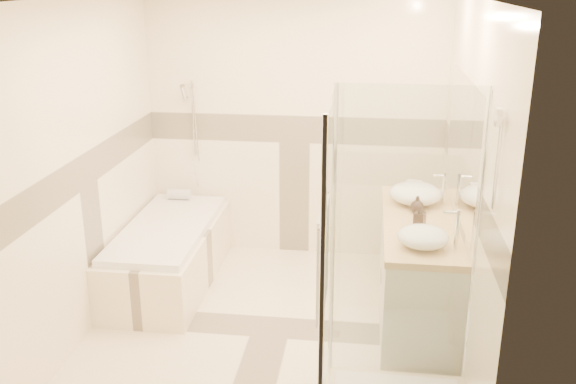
# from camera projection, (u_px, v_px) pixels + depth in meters

# --- Properties ---
(room) EXTENTS (2.82, 3.02, 2.52)m
(room) POSITION_uv_depth(u_px,v_px,m) (278.00, 175.00, 4.67)
(room) COLOR #F6E4C4
(room) RESTS_ON ground
(bathtub) EXTENTS (0.75, 1.70, 0.56)m
(bathtub) POSITION_uv_depth(u_px,v_px,m) (169.00, 251.00, 5.71)
(bathtub) COLOR #FBE9C9
(bathtub) RESTS_ON ground
(vanity) EXTENTS (0.58, 1.62, 0.85)m
(vanity) POSITION_uv_depth(u_px,v_px,m) (417.00, 270.00, 5.08)
(vanity) COLOR white
(vanity) RESTS_ON ground
(shower_enclosure) EXTENTS (0.96, 0.93, 2.04)m
(shower_enclosure) POSITION_uv_depth(u_px,v_px,m) (382.00, 346.00, 3.90)
(shower_enclosure) COLOR #FBE9C9
(shower_enclosure) RESTS_ON ground
(vessel_sink_near) EXTENTS (0.43, 0.43, 0.17)m
(vessel_sink_near) POSITION_uv_depth(u_px,v_px,m) (416.00, 193.00, 5.28)
(vessel_sink_near) COLOR white
(vessel_sink_near) RESTS_ON vanity
(vessel_sink_far) EXTENTS (0.36, 0.36, 0.14)m
(vessel_sink_far) POSITION_uv_depth(u_px,v_px,m) (423.00, 237.00, 4.44)
(vessel_sink_far) COLOR white
(vessel_sink_far) RESTS_ON vanity
(faucet_near) EXTENTS (0.11, 0.03, 0.26)m
(faucet_near) POSITION_uv_depth(u_px,v_px,m) (443.00, 187.00, 5.23)
(faucet_near) COLOR silver
(faucet_near) RESTS_ON vanity
(faucet_far) EXTENTS (0.12, 0.03, 0.28)m
(faucet_far) POSITION_uv_depth(u_px,v_px,m) (456.00, 226.00, 4.39)
(faucet_far) COLOR silver
(faucet_far) RESTS_ON vanity
(amenity_bottle_a) EXTENTS (0.10, 0.10, 0.17)m
(amenity_bottle_a) POSITION_uv_depth(u_px,v_px,m) (420.00, 216.00, 4.78)
(amenity_bottle_a) COLOR black
(amenity_bottle_a) RESTS_ON vanity
(amenity_bottle_b) EXTENTS (0.14, 0.14, 0.14)m
(amenity_bottle_b) POSITION_uv_depth(u_px,v_px,m) (417.00, 205.00, 5.07)
(amenity_bottle_b) COLOR black
(amenity_bottle_b) RESTS_ON vanity
(folded_towels) EXTENTS (0.16, 0.23, 0.07)m
(folded_towels) POSITION_uv_depth(u_px,v_px,m) (413.00, 187.00, 5.59)
(folded_towels) COLOR silver
(folded_towels) RESTS_ON vanity
(rolled_towel) EXTENTS (0.22, 0.10, 0.10)m
(rolled_towel) POSITION_uv_depth(u_px,v_px,m) (179.00, 194.00, 6.25)
(rolled_towel) COLOR silver
(rolled_towel) RESTS_ON bathtub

